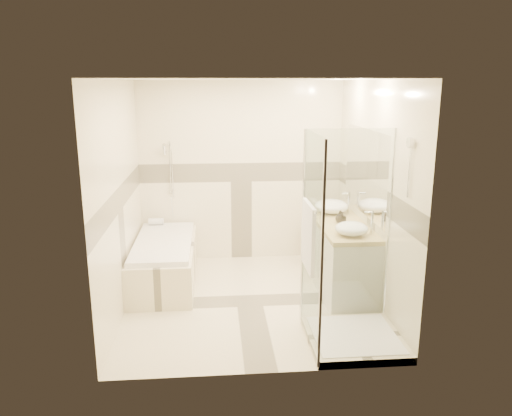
{
  "coord_description": "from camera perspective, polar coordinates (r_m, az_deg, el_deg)",
  "views": [
    {
      "loc": [
        -0.38,
        -5.35,
        2.47
      ],
      "look_at": [
        0.1,
        0.25,
        1.05
      ],
      "focal_mm": 35.0,
      "sensor_mm": 36.0,
      "label": 1
    }
  ],
  "objects": [
    {
      "name": "amenity_bottle_a",
      "position": [
        5.92,
        9.81,
        -1.16
      ],
      "size": [
        0.09,
        0.09,
        0.15
      ],
      "primitive_type": "imported",
      "rotation": [
        0.0,
        0.0,
        0.41
      ],
      "color": "black",
      "rests_on": "vanity"
    },
    {
      "name": "room",
      "position": [
        5.52,
        -0.25,
        1.49
      ],
      "size": [
        2.82,
        3.02,
        2.52
      ],
      "color": "beige",
      "rests_on": "ground"
    },
    {
      "name": "folded_towels",
      "position": [
        6.7,
        8.05,
        0.35
      ],
      "size": [
        0.16,
        0.24,
        0.07
      ],
      "primitive_type": "cube",
      "rotation": [
        0.0,
        0.0,
        -0.15
      ],
      "color": "silver",
      "rests_on": "vanity"
    },
    {
      "name": "faucet_far",
      "position": [
        5.58,
        13.05,
        -1.42
      ],
      "size": [
        0.11,
        0.03,
        0.27
      ],
      "color": "silver",
      "rests_on": "vanity"
    },
    {
      "name": "shower_enclosure",
      "position": [
        4.95,
        9.83,
        -9.42
      ],
      "size": [
        0.96,
        0.93,
        2.04
      ],
      "color": "beige",
      "rests_on": "ground"
    },
    {
      "name": "rolled_towel",
      "position": [
        7.01,
        -11.34,
        -1.53
      ],
      "size": [
        0.2,
        0.09,
        0.09
      ],
      "primitive_type": "cylinder",
      "rotation": [
        0.0,
        1.57,
        0.0
      ],
      "color": "silver",
      "rests_on": "bathtub"
    },
    {
      "name": "vanity",
      "position": [
        6.2,
        9.49,
        -5.29
      ],
      "size": [
        0.58,
        1.62,
        0.85
      ],
      "color": "silver",
      "rests_on": "ground"
    },
    {
      "name": "bathtub",
      "position": [
        6.41,
        -10.43,
        -5.78
      ],
      "size": [
        0.75,
        1.7,
        0.56
      ],
      "color": "beige",
      "rests_on": "ground"
    },
    {
      "name": "faucet_near",
      "position": [
        6.46,
        10.5,
        0.83
      ],
      "size": [
        0.11,
        0.03,
        0.27
      ],
      "color": "silver",
      "rests_on": "vanity"
    },
    {
      "name": "vessel_sink_far",
      "position": [
        5.54,
        10.87,
        -2.32
      ],
      "size": [
        0.36,
        0.36,
        0.14
      ],
      "primitive_type": "ellipsoid",
      "color": "white",
      "rests_on": "vanity"
    },
    {
      "name": "vessel_sink_near",
      "position": [
        6.42,
        8.61,
        0.19
      ],
      "size": [
        0.43,
        0.43,
        0.17
      ],
      "primitive_type": "ellipsoid",
      "color": "white",
      "rests_on": "vanity"
    },
    {
      "name": "amenity_bottle_b",
      "position": [
        6.01,
        9.59,
        -0.96
      ],
      "size": [
        0.12,
        0.12,
        0.14
      ],
      "primitive_type": "imported",
      "rotation": [
        0.0,
        0.0,
        0.05
      ],
      "color": "black",
      "rests_on": "vanity"
    }
  ]
}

